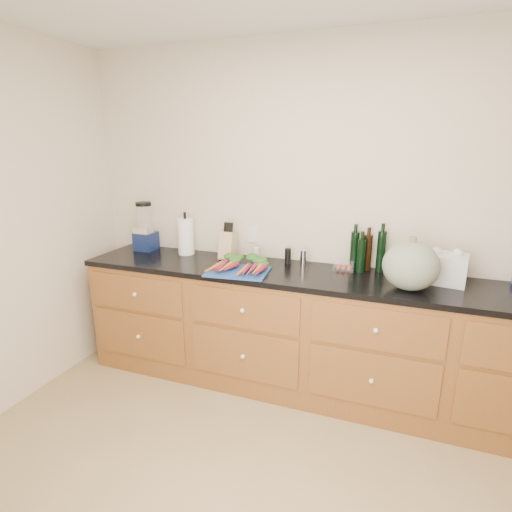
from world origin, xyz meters
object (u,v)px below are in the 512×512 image
at_px(blender_appliance, 145,229).
at_px(knife_block, 228,246).
at_px(cutting_board, 238,272).
at_px(paper_towel, 186,237).
at_px(tomato_box, 344,265).
at_px(carrots, 240,266).
at_px(squash, 411,266).

xyz_separation_m(blender_appliance, knife_block, (0.79, -0.02, -0.07)).
xyz_separation_m(cutting_board, paper_towel, (-0.61, 0.32, 0.15)).
relative_size(cutting_board, tomato_box, 2.97).
bearing_deg(blender_appliance, carrots, -14.95).
xyz_separation_m(carrots, squash, (1.17, 0.01, 0.12)).
xyz_separation_m(paper_towel, tomato_box, (1.32, 0.01, -0.12)).
distance_m(carrots, paper_towel, 0.67).
bearing_deg(blender_appliance, knife_block, -1.28).
height_order(carrots, tomato_box, carrots).
height_order(squash, paper_towel, squash).
height_order(cutting_board, squash, squash).
bearing_deg(tomato_box, cutting_board, -155.26).
bearing_deg(squash, blender_appliance, 173.25).
relative_size(cutting_board, paper_towel, 1.43).
height_order(blender_appliance, tomato_box, blender_appliance).
bearing_deg(cutting_board, knife_block, 125.45).
bearing_deg(knife_block, carrots, -49.66).
bearing_deg(paper_towel, cutting_board, -27.79).
bearing_deg(tomato_box, carrots, -158.55).
distance_m(carrots, knife_block, 0.34).
bearing_deg(blender_appliance, squash, -6.75).
bearing_deg(cutting_board, paper_towel, 152.21).
distance_m(carrots, tomato_box, 0.77).
distance_m(knife_block, tomato_box, 0.93).
distance_m(cutting_board, tomato_box, 0.79).
distance_m(cutting_board, squash, 1.18).
xyz_separation_m(cutting_board, blender_appliance, (-1.01, 0.32, 0.18)).
relative_size(paper_towel, tomato_box, 2.07).
bearing_deg(carrots, squash, 0.58).
relative_size(paper_towel, knife_block, 1.36).
height_order(paper_towel, tomato_box, paper_towel).
relative_size(cutting_board, carrots, 1.01).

